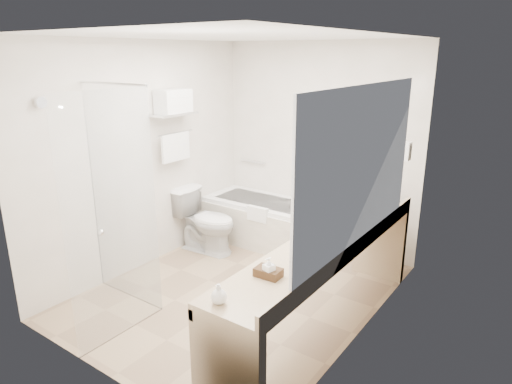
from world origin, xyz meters
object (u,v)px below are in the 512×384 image
Objects in this scene: toilet at (206,221)px; amenity_basket at (268,272)px; vanity_counter at (324,266)px; bathtub at (267,222)px; water_bottle_left at (379,196)px.

amenity_basket reaches higher than toilet.
vanity_counter is 14.57× the size of amenity_basket.
vanity_counter reaches higher than bathtub.
bathtub is at bearing 174.69° from water_bottle_left.
bathtub is 1.65m from water_bottle_left.
toilet is at bearing 159.56° from vanity_counter.
vanity_counter reaches higher than toilet.
water_bottle_left reaches higher than bathtub.
vanity_counter is at bearing -88.88° from water_bottle_left.
amenity_basket is 0.96× the size of water_bottle_left.
amenity_basket is at bearing -91.03° from water_bottle_left.
water_bottle_left is (0.04, 2.01, 0.06)m from amenity_basket.
toilet is at bearing -124.59° from bathtub.
vanity_counter is 0.80m from amenity_basket.
amenity_basket is 2.01m from water_bottle_left.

